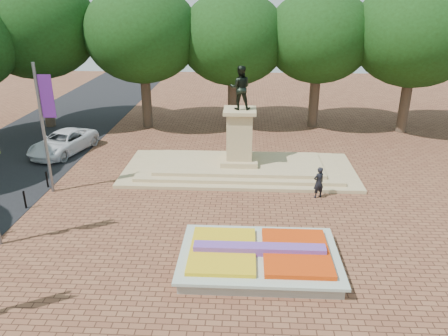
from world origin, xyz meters
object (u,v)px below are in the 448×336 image
(flower_bed, at_px, (260,257))
(pedestrian, at_px, (319,182))
(van, at_px, (63,142))
(monument, at_px, (239,158))

(flower_bed, distance_m, pedestrian, 7.28)
(pedestrian, bearing_deg, van, -49.28)
(monument, bearing_deg, pedestrian, -39.34)
(flower_bed, xyz_separation_m, pedestrian, (3.24, 6.50, 0.49))
(pedestrian, bearing_deg, flower_bed, 35.09)
(flower_bed, bearing_deg, pedestrian, 63.49)
(flower_bed, distance_m, monument, 10.07)
(monument, relative_size, van, 2.60)
(pedestrian, bearing_deg, monument, -67.75)
(flower_bed, height_order, monument, monument)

